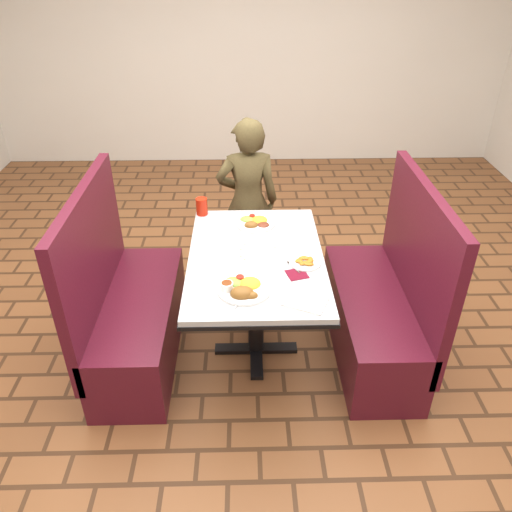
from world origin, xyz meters
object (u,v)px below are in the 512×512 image
booth_bench_right (380,310)px  near_dinner_plate (243,286)px  red_tumbler (202,206)px  booth_bench_left (131,314)px  diner_person (248,202)px  dining_table (256,269)px  plantain_plate (305,262)px  far_dinner_plate (255,221)px

booth_bench_right → near_dinner_plate: (-0.88, -0.35, 0.45)m
near_dinner_plate → red_tumbler: size_ratio=2.47×
booth_bench_left → booth_bench_right: (1.60, 0.00, 0.00)m
diner_person → red_tumbler: size_ratio=11.14×
dining_table → diner_person: (-0.04, 0.93, -0.00)m
dining_table → red_tumbler: size_ratio=10.37×
diner_person → plantain_plate: size_ratio=7.14×
dining_table → booth_bench_right: booth_bench_right is taller
booth_bench_left → far_dinner_plate: (0.80, 0.40, 0.44)m
booth_bench_left → booth_bench_right: bearing=0.0°
plantain_plate → dining_table: bearing=162.3°
near_dinner_plate → red_tumbler: (-0.28, 0.90, 0.03)m
red_tumbler → plantain_plate: bearing=-45.1°
booth_bench_left → near_dinner_plate: bearing=-25.9°
dining_table → red_tumbler: bearing=123.0°
plantain_plate → red_tumbler: red_tumbler is taller
booth_bench_left → near_dinner_plate: 0.92m
booth_bench_right → plantain_plate: booth_bench_right is taller
dining_table → near_dinner_plate: bearing=-102.6°
dining_table → far_dinner_plate: (0.00, 0.40, 0.12)m
diner_person → near_dinner_plate: bearing=83.7°
far_dinner_plate → plantain_plate: size_ratio=1.42×
booth_bench_right → diner_person: (-0.84, 0.93, 0.32)m
booth_bench_left → near_dinner_plate: (0.72, -0.35, 0.45)m
booth_bench_right → near_dinner_plate: 1.05m
far_dinner_plate → plantain_plate: (0.28, -0.48, -0.01)m
dining_table → far_dinner_plate: far_dinner_plate is taller
red_tumbler → dining_table: bearing=-57.0°
far_dinner_plate → red_tumbler: (-0.36, 0.15, 0.03)m
booth_bench_right → diner_person: size_ratio=0.92×
booth_bench_right → booth_bench_left: bearing=180.0°
diner_person → plantain_plate: bearing=102.8°
booth_bench_left → red_tumbler: 0.85m
dining_table → plantain_plate: plantain_plate is taller
booth_bench_right → far_dinner_plate: 0.99m
booth_bench_left → red_tumbler: booth_bench_left is taller
dining_table → booth_bench_left: bearing=180.0°
dining_table → near_dinner_plate: 0.38m
booth_bench_left → red_tumbler: bearing=51.2°
booth_bench_left → near_dinner_plate: booth_bench_left is taller
dining_table → red_tumbler: (-0.36, 0.55, 0.15)m
booth_bench_left → plantain_plate: size_ratio=6.58×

